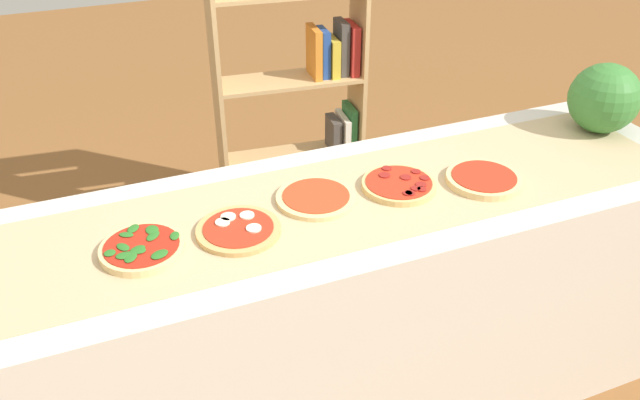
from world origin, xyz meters
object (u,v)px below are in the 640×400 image
(pizza_plain_4, at_px, (484,179))
(watermelon, at_px, (604,98))
(pizza_plain_2, at_px, (316,198))
(bookshelf, at_px, (308,84))
(pizza_mozzarella_1, at_px, (239,229))
(pizza_pepperoni_3, at_px, (398,184))
(pizza_spinach_0, at_px, (142,248))

(pizza_plain_4, height_order, watermelon, watermelon)
(pizza_plain_2, distance_m, bookshelf, 1.23)
(pizza_plain_4, xyz_separation_m, watermelon, (0.61, 0.17, 0.11))
(pizza_mozzarella_1, bearing_deg, pizza_plain_4, -2.05)
(pizza_pepperoni_3, bearing_deg, watermelon, 5.89)
(pizza_mozzarella_1, distance_m, bookshelf, 1.41)
(pizza_plain_2, distance_m, pizza_pepperoni_3, 0.27)
(pizza_spinach_0, distance_m, pizza_plain_2, 0.54)
(pizza_plain_2, bearing_deg, pizza_plain_4, -11.03)
(pizza_plain_4, bearing_deg, bookshelf, 95.16)
(pizza_mozzarella_1, relative_size, bookshelf, 0.15)
(watermelon, bearing_deg, pizza_plain_4, -164.77)
(watermelon, bearing_deg, pizza_plain_2, -176.90)
(pizza_plain_2, xyz_separation_m, pizza_pepperoni_3, (0.27, -0.03, 0.00))
(pizza_pepperoni_3, distance_m, bookshelf, 1.19)
(pizza_plain_4, relative_size, bookshelf, 0.15)
(pizza_plain_2, distance_m, pizza_plain_4, 0.54)
(pizza_plain_4, relative_size, watermelon, 0.95)
(pizza_mozzarella_1, height_order, bookshelf, bookshelf)
(pizza_plain_2, height_order, pizza_plain_4, pizza_plain_4)
(pizza_mozzarella_1, xyz_separation_m, bookshelf, (0.69, 1.22, -0.13))
(pizza_plain_4, bearing_deg, pizza_plain_2, 168.97)
(pizza_plain_2, bearing_deg, pizza_pepperoni_3, -6.06)
(pizza_pepperoni_3, height_order, watermelon, watermelon)
(pizza_spinach_0, bearing_deg, pizza_pepperoni_3, 2.95)
(pizza_mozzarella_1, relative_size, pizza_plain_2, 0.98)
(pizza_spinach_0, relative_size, pizza_plain_4, 0.95)
(pizza_spinach_0, bearing_deg, bookshelf, 51.92)
(pizza_mozzarella_1, distance_m, watermelon, 1.42)
(pizza_mozzarella_1, height_order, pizza_plain_4, pizza_plain_4)
(pizza_mozzarella_1, bearing_deg, pizza_pepperoni_3, 5.03)
(pizza_spinach_0, height_order, pizza_plain_4, pizza_spinach_0)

